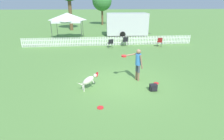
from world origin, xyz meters
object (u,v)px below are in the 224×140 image
object	(u,v)px
folding_chair_blue_left	(160,41)
tree_left_grove	(102,1)
handler_person	(137,61)
folding_chair_center	(125,41)
canopy_tent_main	(67,17)
leaping_dog	(89,80)
folding_chair_green_right	(111,43)
backpack_on_grass	(153,88)
frisbee_near_handler	(156,83)
equipment_trailer	(127,24)
frisbee_near_dog	(100,108)

from	to	relation	value
folding_chair_blue_left	tree_left_grove	distance (m)	19.52
handler_person	folding_chair_center	world-z (taller)	handler_person
folding_chair_center	canopy_tent_main	world-z (taller)	canopy_tent_main
folding_chair_blue_left	folding_chair_center	bearing A→B (deg)	2.33
leaping_dog	canopy_tent_main	distance (m)	13.41
leaping_dog	folding_chair_blue_left	bearing A→B (deg)	123.38
folding_chair_green_right	canopy_tent_main	xyz separation A→B (m)	(-4.35, 4.80, 1.91)
canopy_tent_main	tree_left_grove	world-z (taller)	tree_left_grove
folding_chair_blue_left	canopy_tent_main	xyz separation A→B (m)	(-8.99, 4.86, 1.87)
handler_person	leaping_dog	world-z (taller)	handler_person
backpack_on_grass	handler_person	bearing A→B (deg)	111.53
folding_chair_green_right	tree_left_grove	xyz separation A→B (m)	(0.26, 18.60, 3.76)
frisbee_near_handler	equipment_trailer	distance (m)	14.38
backpack_on_grass	equipment_trailer	distance (m)	15.15
frisbee_near_handler	backpack_on_grass	xyz separation A→B (m)	(-0.42, -0.75, 0.15)
folding_chair_center	tree_left_grove	xyz separation A→B (m)	(-1.18, 18.10, 3.71)
leaping_dog	canopy_tent_main	bearing A→B (deg)	172.68
leaping_dog	equipment_trailer	distance (m)	15.28
leaping_dog	frisbee_near_handler	bearing A→B (deg)	76.93
frisbee_near_dog	frisbee_near_handler	bearing A→B (deg)	33.30
handler_person	backpack_on_grass	xyz separation A→B (m)	(0.51, -1.28, -0.91)
folding_chair_blue_left	canopy_tent_main	size ratio (longest dim) A/B	0.28
backpack_on_grass	folding_chair_blue_left	xyz separation A→B (m)	(3.48, 8.62, 0.36)
frisbee_near_handler	folding_chair_green_right	distance (m)	8.09
handler_person	folding_chair_green_right	xyz separation A→B (m)	(-0.65, 7.40, -0.58)
frisbee_near_dog	tree_left_grove	size ratio (longest dim) A/B	0.04
folding_chair_blue_left	folding_chair_green_right	size ratio (longest dim) A/B	1.07
leaping_dog	frisbee_near_handler	xyz separation A→B (m)	(3.42, 0.31, -0.47)
canopy_tent_main	tree_left_grove	size ratio (longest dim) A/B	0.52
folding_chair_green_right	backpack_on_grass	bearing A→B (deg)	88.16
frisbee_near_dog	canopy_tent_main	distance (m)	15.15
equipment_trailer	tree_left_grove	distance (m)	12.80
frisbee_near_dog	folding_chair_blue_left	bearing A→B (deg)	58.46
handler_person	canopy_tent_main	bearing A→B (deg)	4.08
folding_chair_green_right	folding_chair_blue_left	bearing A→B (deg)	169.85
canopy_tent_main	leaping_dog	bearing A→B (deg)	-79.11
handler_person	backpack_on_grass	size ratio (longest dim) A/B	5.01
handler_person	folding_chair_center	xyz separation A→B (m)	(0.79, 7.89, -0.53)
handler_person	folding_chair_blue_left	bearing A→B (deg)	-46.72
leaping_dog	backpack_on_grass	xyz separation A→B (m)	(3.00, -0.45, -0.32)
frisbee_near_handler	equipment_trailer	world-z (taller)	equipment_trailer
handler_person	canopy_tent_main	distance (m)	13.25
equipment_trailer	leaping_dog	bearing A→B (deg)	-104.33
backpack_on_grass	equipment_trailer	bearing A→B (deg)	84.29
equipment_trailer	folding_chair_green_right	bearing A→B (deg)	-109.93
frisbee_near_handler	folding_chair_center	bearing A→B (deg)	90.96
handler_person	frisbee_near_handler	world-z (taller)	handler_person
leaping_dog	folding_chair_center	xyz separation A→B (m)	(3.28, 8.73, 0.06)
handler_person	equipment_trailer	xyz separation A→B (m)	(2.01, 13.74, 0.38)
folding_chair_green_right	tree_left_grove	distance (m)	18.97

